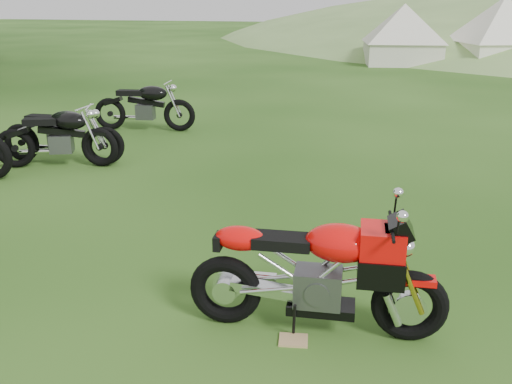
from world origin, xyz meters
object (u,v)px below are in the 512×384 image
(vintage_moto_a, at_px, (59,133))
(tent_mid, at_px, (502,31))
(vintage_moto_c, at_px, (144,105))
(plywood_board, at_px, (293,340))
(tent_left, at_px, (403,33))
(vintage_moto_d, at_px, (59,135))
(sport_motorcycle, at_px, (316,264))

(vintage_moto_a, bearing_deg, tent_mid, 60.49)
(vintage_moto_c, bearing_deg, plywood_board, -65.07)
(plywood_board, relative_size, tent_left, 0.08)
(plywood_board, xyz_separation_m, vintage_moto_a, (-4.53, 4.03, 0.50))
(vintage_moto_c, xyz_separation_m, vintage_moto_d, (-0.20, -2.71, -0.02))
(plywood_board, height_order, vintage_moto_d, vintage_moto_d)
(vintage_moto_c, bearing_deg, tent_mid, 50.84)
(vintage_moto_d, bearing_deg, tent_left, 51.78)
(plywood_board, height_order, tent_mid, tent_mid)
(vintage_moto_a, xyz_separation_m, vintage_moto_d, (0.08, -0.12, -0.00))
(plywood_board, height_order, vintage_moto_c, vintage_moto_c)
(vintage_moto_c, xyz_separation_m, tent_left, (4.88, 13.77, 0.70))
(vintage_moto_c, bearing_deg, sport_motorcycle, -63.45)
(vintage_moto_d, bearing_deg, vintage_moto_c, 64.71)
(vintage_moto_a, bearing_deg, vintage_moto_d, -58.37)
(sport_motorcycle, distance_m, vintage_moto_d, 5.89)
(vintage_moto_a, xyz_separation_m, tent_left, (5.16, 16.35, 0.72))
(vintage_moto_d, xyz_separation_m, tent_mid, (8.77, 16.76, 0.80))
(plywood_board, distance_m, vintage_moto_c, 7.88)
(sport_motorcycle, distance_m, vintage_moto_c, 7.76)
(vintage_moto_c, relative_size, tent_mid, 0.66)
(tent_left, relative_size, tent_mid, 0.93)
(tent_mid, bearing_deg, sport_motorcycle, -120.49)
(vintage_moto_a, relative_size, tent_left, 0.68)
(vintage_moto_c, distance_m, tent_left, 14.63)
(sport_motorcycle, bearing_deg, plywood_board, -126.87)
(sport_motorcycle, relative_size, vintage_moto_d, 1.01)
(plywood_board, xyz_separation_m, tent_left, (0.63, 20.38, 1.21))
(tent_left, bearing_deg, tent_mid, -4.20)
(vintage_moto_d, height_order, tent_left, tent_left)
(sport_motorcycle, xyz_separation_m, vintage_moto_c, (-4.38, 6.41, -0.06))
(vintage_moto_c, bearing_deg, vintage_moto_d, -101.98)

